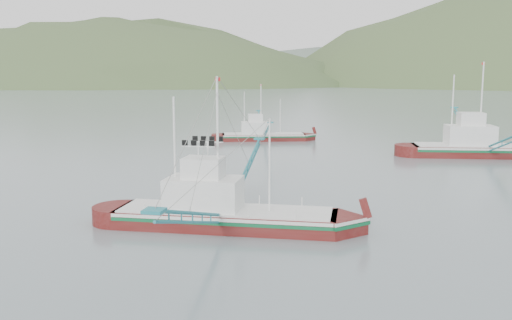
# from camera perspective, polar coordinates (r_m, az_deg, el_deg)

# --- Properties ---
(ground) EXTENTS (1200.00, 1200.00, 0.00)m
(ground) POSITION_cam_1_polar(r_m,az_deg,el_deg) (37.31, -1.76, -6.26)
(ground) COLOR slate
(ground) RESTS_ON ground
(main_boat) EXTENTS (13.94, 25.17, 10.18)m
(main_boat) POSITION_cam_1_polar(r_m,az_deg,el_deg) (35.85, -3.43, -4.50)
(main_boat) COLOR #510F0D
(main_boat) RESTS_ON ground
(bg_boat_right) EXTENTS (16.20, 28.68, 11.64)m
(bg_boat_right) POSITION_cam_1_polar(r_m,az_deg,el_deg) (70.43, 21.64, 1.65)
(bg_boat_right) COLOR #510F0D
(bg_boat_right) RESTS_ON ground
(bg_boat_far) EXTENTS (12.12, 20.83, 8.59)m
(bg_boat_far) POSITION_cam_1_polar(r_m,az_deg,el_deg) (80.87, 0.69, 3.08)
(bg_boat_far) COLOR #510F0D
(bg_boat_far) RESTS_ON ground
(headland_left) EXTENTS (448.00, 308.00, 210.00)m
(headland_left) POSITION_cam_1_polar(r_m,az_deg,el_deg) (437.66, -14.61, 7.31)
(headland_left) COLOR #41572D
(headland_left) RESTS_ON ground
(ridge_distant) EXTENTS (960.00, 400.00, 240.00)m
(ridge_distant) POSITION_cam_1_polar(r_m,az_deg,el_deg) (595.61, 13.19, 7.71)
(ridge_distant) COLOR slate
(ridge_distant) RESTS_ON ground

